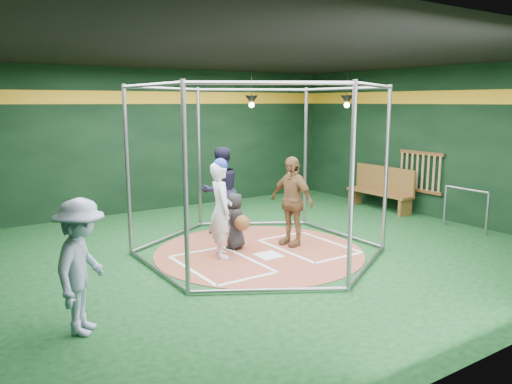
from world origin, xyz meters
TOP-DOWN VIEW (x-y plane):
  - room_shell at (0.00, 0.01)m, footprint 10.10×9.10m
  - clay_disc at (0.00, 0.00)m, footprint 3.80×3.80m
  - home_plate at (0.00, -0.30)m, footprint 0.43×0.43m
  - batter_box_left at (-0.95, -0.25)m, footprint 1.17×1.77m
  - batter_box_right at (0.95, -0.25)m, footprint 1.17×1.77m
  - batting_cage at (-0.00, -0.00)m, footprint 4.05×4.67m
  - bat_rack at (4.93, 0.40)m, footprint 0.07×1.25m
  - pendant_lamp_near at (2.20, 3.60)m, footprint 0.34×0.34m
  - pendant_lamp_far at (4.00, 2.00)m, footprint 0.34×0.34m
  - batter_figure at (-0.71, 0.15)m, footprint 0.56×0.70m
  - visitor_leopard at (0.77, 0.04)m, footprint 0.60×1.05m
  - catcher_figure at (-0.26, 0.38)m, footprint 0.60×0.65m
  - umpire at (0.09, 1.54)m, footprint 0.87×0.68m
  - bystander_blue at (-3.51, -1.50)m, footprint 1.10×1.20m
  - dugout_bench at (4.63, 1.31)m, footprint 0.44×1.88m
  - steel_railing at (4.55, -1.11)m, footprint 0.05×1.05m

SIDE VIEW (x-z plane):
  - clay_disc at x=0.00m, z-range 0.00..0.01m
  - batter_box_left at x=-0.95m, z-range 0.01..0.02m
  - batter_box_right at x=0.95m, z-range 0.01..0.02m
  - home_plate at x=0.00m, z-range 0.01..0.02m
  - catcher_figure at x=-0.26m, z-range 0.01..1.06m
  - dugout_bench at x=4.63m, z-range 0.01..1.11m
  - steel_railing at x=4.55m, z-range 0.15..1.05m
  - bystander_blue at x=-3.51m, z-range 0.00..1.62m
  - visitor_leopard at x=0.77m, z-range 0.01..1.70m
  - batter_figure at x=-0.71m, z-range 0.01..1.75m
  - umpire at x=0.09m, z-range 0.01..1.80m
  - bat_rack at x=4.93m, z-range 0.56..1.54m
  - batting_cage at x=0.00m, z-range 0.00..3.00m
  - room_shell at x=0.00m, z-range -0.01..3.52m
  - pendant_lamp_near at x=2.20m, z-range 2.29..3.19m
  - pendant_lamp_far at x=4.00m, z-range 2.29..3.19m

